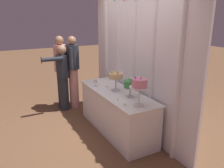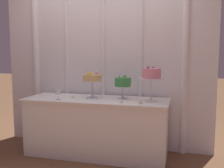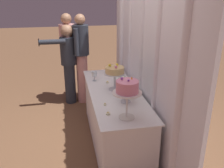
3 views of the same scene
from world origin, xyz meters
name	(u,v)px [view 1 (image 1 of 3)]	position (x,y,z in m)	size (l,w,h in m)	color
ground_plane	(112,132)	(0.00, 0.00, 0.00)	(24.00, 24.00, 0.00)	brown
draped_curtain	(135,51)	(0.00, 0.48, 1.49)	(3.14, 0.17, 2.79)	white
cake_table	(116,111)	(0.00, 0.10, 0.39)	(1.94, 0.66, 0.78)	white
cake_display_leftmost	(116,77)	(-0.06, 0.12, 1.04)	(0.29, 0.29, 0.36)	silver
cake_display_center	(130,85)	(0.35, 0.17, 1.00)	(0.25, 0.25, 0.33)	silver
cake_display_rightmost	(139,84)	(0.74, 0.09, 1.12)	(0.31, 0.31, 0.45)	silver
wine_glass	(95,81)	(-0.46, -0.11, 0.88)	(0.07, 0.07, 0.14)	silver
tealight_far_left	(107,86)	(-0.33, 0.07, 0.79)	(0.05, 0.05, 0.03)	beige
tealight_near_left	(118,100)	(0.39, -0.09, 0.79)	(0.04, 0.04, 0.03)	beige
tealight_near_right	(125,104)	(0.63, -0.10, 0.79)	(0.05, 0.05, 0.03)	beige
guest_man_dark_suit	(73,69)	(-1.46, -0.22, 0.93)	(0.41, 0.39, 1.67)	#D6938E
guest_man_pink_jacket	(61,69)	(-1.63, -0.45, 0.93)	(0.45, 0.29, 1.67)	#282D38
guest_girl_blue_dress	(63,74)	(-1.46, -0.47, 0.84)	(0.44, 0.65, 1.49)	#282D38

